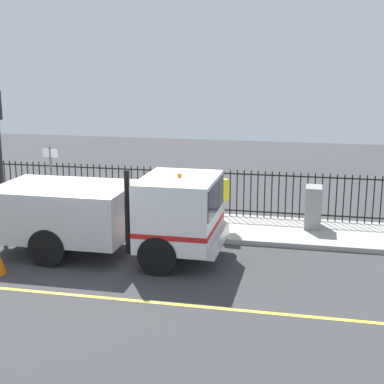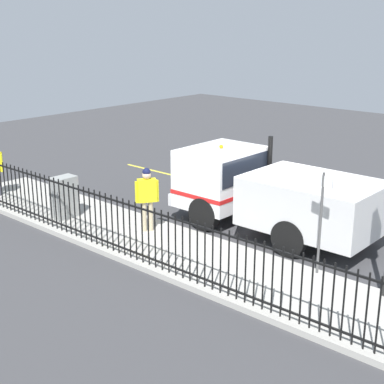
{
  "view_description": "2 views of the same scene",
  "coord_description": "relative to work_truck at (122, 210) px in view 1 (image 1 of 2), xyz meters",
  "views": [
    {
      "loc": [
        -13.21,
        -5.31,
        5.03
      ],
      "look_at": [
        1.49,
        -2.09,
        1.51
      ],
      "focal_mm": 53.49,
      "sensor_mm": 36.0,
      "label": 1
    },
    {
      "loc": [
        12.9,
        8.08,
        5.75
      ],
      "look_at": [
        0.92,
        -2.59,
        0.88
      ],
      "focal_mm": 53.04,
      "sensor_mm": 36.0,
      "label": 2
    }
  ],
  "objects": [
    {
      "name": "lane_marking",
      "position": [
        -2.64,
        0.52,
        -1.23
      ],
      "size": [
        0.12,
        18.25,
        0.01
      ],
      "primitive_type": "cube",
      "color": "yellow",
      "rests_on": "ground"
    },
    {
      "name": "street_sign",
      "position": [
        1.74,
        2.76,
        0.4
      ],
      "size": [
        0.09,
        0.5,
        2.41
      ],
      "color": "#4C4C4C",
      "rests_on": "sidewalk_slab"
    },
    {
      "name": "utility_cabinet",
      "position": [
        3.27,
        -4.8,
        -0.48
      ],
      "size": [
        0.72,
        0.48,
        1.24
      ],
      "primitive_type": "cube",
      "color": "gray",
      "rests_on": "sidewalk_slab"
    },
    {
      "name": "sidewalk_slab",
      "position": [
        2.88,
        0.52,
        -1.17
      ],
      "size": [
        2.65,
        20.27,
        0.14
      ],
      "primitive_type": "cube",
      "color": "#A3A099",
      "rests_on": "ground"
    },
    {
      "name": "work_truck",
      "position": [
        0.0,
        0.0,
        0.0
      ],
      "size": [
        2.44,
        5.92,
        2.5
      ],
      "rotation": [
        0.0,
        0.0,
        3.14
      ],
      "color": "white",
      "rests_on": "ground"
    },
    {
      "name": "ground_plane",
      "position": [
        -0.24,
        0.52,
        -1.23
      ],
      "size": [
        44.6,
        44.6,
        0.0
      ],
      "primitive_type": "plane",
      "color": "#38383A",
      "rests_on": "ground"
    },
    {
      "name": "worker_standing",
      "position": [
        2.44,
        -2.15,
        0.01
      ],
      "size": [
        0.56,
        0.48,
        1.8
      ],
      "rotation": [
        0.0,
        0.0,
        2.54
      ],
      "color": "yellow",
      "rests_on": "sidewalk_slab"
    },
    {
      "name": "iron_fence",
      "position": [
        4.03,
        0.52,
        -0.34
      ],
      "size": [
        0.04,
        17.27,
        1.49
      ],
      "color": "black",
      "rests_on": "sidewalk_slab"
    }
  ]
}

